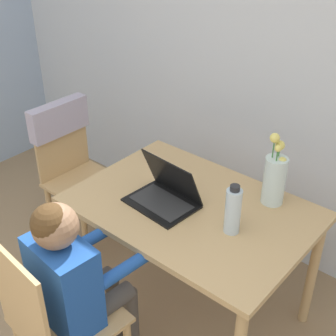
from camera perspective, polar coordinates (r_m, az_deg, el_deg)
wall_back at (r=2.61m, az=13.90°, el=13.20°), size 6.40×0.05×2.50m
dining_table at (r=2.30m, az=2.88°, el=-6.32°), size 1.13×0.79×0.71m
chair_occupied at (r=2.10m, az=-13.64°, el=-17.89°), size 0.43×0.43×0.91m
chair_spare at (r=2.94m, az=-11.91°, el=1.94°), size 0.43×0.40×0.92m
person_seated at (r=2.01m, az=-11.32°, el=-12.79°), size 0.34×0.45×1.04m
laptop at (r=2.24m, az=-0.28°, el=-2.99°), size 0.34×0.26×0.23m
flower_vase at (r=2.25m, az=12.88°, el=-1.14°), size 0.11×0.11×0.37m
water_bottle at (r=2.04m, az=7.93°, el=-5.14°), size 0.07×0.07×0.24m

